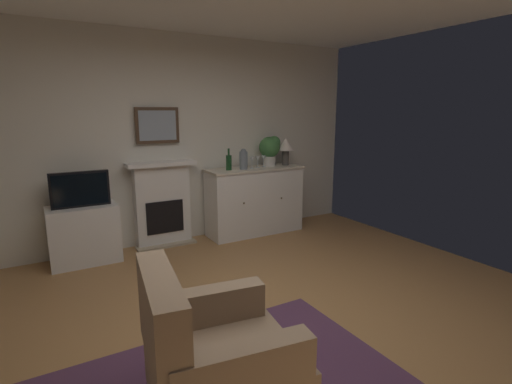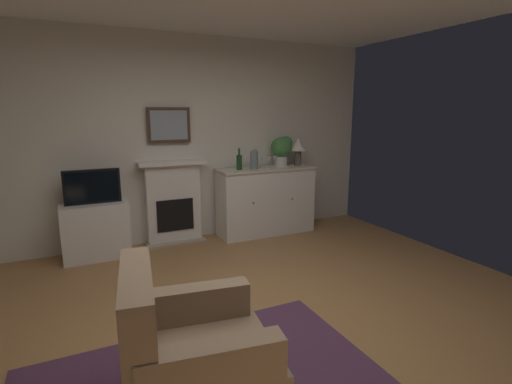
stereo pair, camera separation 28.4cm
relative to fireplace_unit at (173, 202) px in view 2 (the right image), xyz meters
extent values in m
cube|color=#9E7042|center=(0.18, -2.49, -0.60)|extent=(5.60, 5.29, 0.10)
cube|color=silver|center=(0.18, 0.13, 0.80)|extent=(5.60, 0.06, 2.70)
cube|color=white|center=(0.00, 0.01, -0.02)|extent=(0.70, 0.18, 1.05)
cube|color=tan|center=(0.00, -0.09, -0.53)|extent=(0.77, 0.20, 0.03)
cube|color=black|center=(0.00, -0.09, -0.16)|extent=(0.48, 0.02, 0.42)
cube|color=white|center=(0.00, -0.02, 0.53)|extent=(0.87, 0.27, 0.05)
cube|color=#473323|center=(0.00, 0.05, 1.00)|extent=(0.55, 0.03, 0.45)
cube|color=#8C99A8|center=(0.00, 0.03, 1.00)|extent=(0.47, 0.01, 0.37)
cube|color=white|center=(1.28, -0.18, -0.09)|extent=(1.37, 0.45, 0.92)
cube|color=beige|center=(1.28, -0.18, 0.39)|extent=(1.40, 0.48, 0.03)
sphere|color=brown|center=(0.98, -0.41, -0.03)|extent=(0.02, 0.02, 0.02)
sphere|color=brown|center=(1.58, -0.41, -0.03)|extent=(0.02, 0.02, 0.02)
cylinder|color=#4C4742|center=(1.80, -0.18, 0.51)|extent=(0.10, 0.10, 0.22)
cone|color=silver|center=(1.80, -0.18, 0.71)|extent=(0.26, 0.26, 0.18)
cylinder|color=#193F1E|center=(0.87, -0.19, 0.50)|extent=(0.08, 0.08, 0.20)
cylinder|color=#193F1E|center=(0.87, -0.19, 0.65)|extent=(0.03, 0.03, 0.09)
cylinder|color=silver|center=(1.22, -0.22, 0.40)|extent=(0.06, 0.06, 0.00)
cylinder|color=silver|center=(1.22, -0.22, 0.45)|extent=(0.01, 0.01, 0.09)
cone|color=silver|center=(1.22, -0.22, 0.53)|extent=(0.07, 0.07, 0.07)
cylinder|color=silver|center=(1.33, -0.19, 0.40)|extent=(0.06, 0.06, 0.00)
cylinder|color=silver|center=(1.33, -0.19, 0.45)|extent=(0.01, 0.01, 0.09)
cone|color=silver|center=(1.33, -0.19, 0.53)|extent=(0.07, 0.07, 0.07)
cylinder|color=silver|center=(1.44, -0.16, 0.40)|extent=(0.06, 0.06, 0.00)
cylinder|color=silver|center=(1.44, -0.16, 0.45)|extent=(0.01, 0.01, 0.09)
cone|color=silver|center=(1.44, -0.16, 0.53)|extent=(0.07, 0.07, 0.07)
cylinder|color=slate|center=(1.08, -0.23, 0.52)|extent=(0.11, 0.11, 0.24)
sphere|color=slate|center=(1.08, -0.23, 0.64)|extent=(0.08, 0.08, 0.08)
cube|color=white|center=(-0.97, -0.16, -0.21)|extent=(0.75, 0.42, 0.67)
cube|color=black|center=(-0.97, -0.18, 0.32)|extent=(0.62, 0.06, 0.40)
cube|color=black|center=(-0.97, -0.22, 0.32)|extent=(0.57, 0.01, 0.35)
cylinder|color=beige|center=(1.56, -0.13, 0.47)|extent=(0.18, 0.18, 0.14)
sphere|color=#3D753D|center=(1.56, -0.13, 0.67)|extent=(0.30, 0.30, 0.30)
sphere|color=#3D753D|center=(1.62, -0.16, 0.74)|extent=(0.18, 0.18, 0.18)
cube|color=#8C7259|center=(-0.58, -3.06, -0.29)|extent=(0.90, 0.86, 0.32)
cube|color=#8C7259|center=(-0.90, -3.02, 0.12)|extent=(0.26, 0.77, 0.50)
cube|color=#8C7259|center=(-0.62, -3.38, -0.02)|extent=(0.73, 0.24, 0.22)
cube|color=#8C7259|center=(-0.53, -2.74, -0.02)|extent=(0.73, 0.24, 0.22)
cylinder|color=#473323|center=(-0.20, -2.79, -0.50)|extent=(0.05, 0.05, 0.10)
cylinder|color=#473323|center=(-0.87, -2.70, -0.50)|extent=(0.05, 0.05, 0.10)
camera|label=1|loc=(-1.38, -4.81, 1.18)|focal=26.98mm
camera|label=2|loc=(-1.13, -4.94, 1.18)|focal=26.98mm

